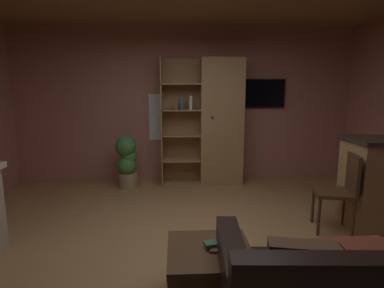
% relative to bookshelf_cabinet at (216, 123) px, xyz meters
% --- Properties ---
extents(floor, '(5.96, 5.21, 0.02)m').
position_rel_bookshelf_cabinet_xyz_m(floor, '(-0.52, -2.36, -1.08)').
color(floor, '#A37A4C').
rests_on(floor, ground).
extents(wall_back, '(6.08, 0.06, 2.72)m').
position_rel_bookshelf_cabinet_xyz_m(wall_back, '(-0.52, 0.27, 0.29)').
color(wall_back, '#AD7060').
rests_on(wall_back, ground).
extents(window_pane_back, '(0.71, 0.01, 0.81)m').
position_rel_bookshelf_cabinet_xyz_m(window_pane_back, '(-0.81, 0.24, 0.08)').
color(window_pane_back, white).
extents(bookshelf_cabinet, '(1.39, 0.41, 2.16)m').
position_rel_bookshelf_cabinet_xyz_m(bookshelf_cabinet, '(0.00, 0.00, 0.00)').
color(bookshelf_cabinet, '#A87F51').
rests_on(bookshelf_cabinet, ground).
extents(coffee_table, '(0.63, 0.62, 0.46)m').
position_rel_bookshelf_cabinet_xyz_m(coffee_table, '(-0.46, -3.13, -0.71)').
color(coffee_table, '#4C331E').
rests_on(coffee_table, ground).
extents(table_book_0, '(0.12, 0.10, 0.02)m').
position_rel_bookshelf_cabinet_xyz_m(table_book_0, '(-0.40, -3.16, -0.61)').
color(table_book_0, brown).
rests_on(table_book_0, coffee_table).
extents(table_book_1, '(0.15, 0.11, 0.03)m').
position_rel_bookshelf_cabinet_xyz_m(table_book_1, '(-0.43, -3.12, -0.58)').
color(table_book_1, '#387247').
rests_on(table_book_1, coffee_table).
extents(dining_chair, '(0.51, 0.51, 0.92)m').
position_rel_bookshelf_cabinet_xyz_m(dining_chair, '(1.20, -1.96, -0.54)').
color(dining_chair, '#4C331E').
rests_on(dining_chair, ground).
extents(potted_floor_plant, '(0.36, 0.35, 0.89)m').
position_rel_bookshelf_cabinet_xyz_m(potted_floor_plant, '(-1.51, -0.19, -0.61)').
color(potted_floor_plant, '#9E896B').
rests_on(potted_floor_plant, ground).
extents(wall_mounted_tv, '(0.89, 0.06, 0.50)m').
position_rel_bookshelf_cabinet_xyz_m(wall_mounted_tv, '(0.80, 0.21, 0.50)').
color(wall_mounted_tv, black).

